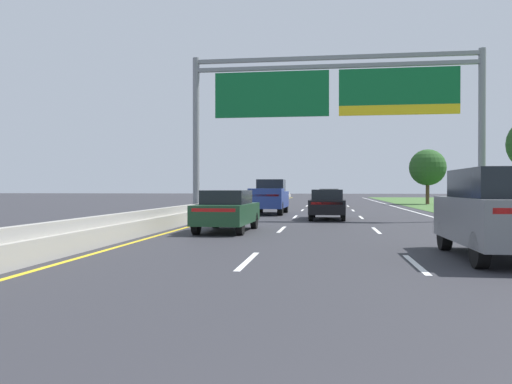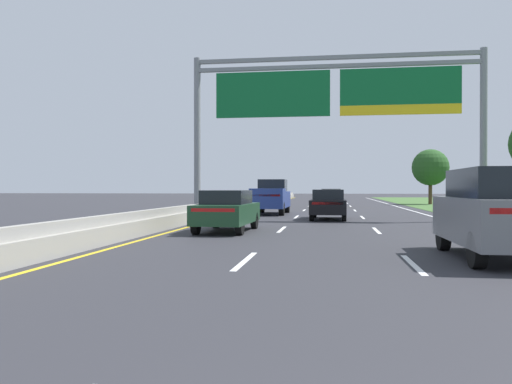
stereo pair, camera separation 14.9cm
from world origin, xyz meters
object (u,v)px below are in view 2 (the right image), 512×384
at_px(pickup_truck_blue, 271,197).
at_px(car_grey_right_lane_suv, 495,212).
at_px(overhead_sign_gantry, 335,101).
at_px(roadside_tree_far, 430,167).
at_px(car_black_centre_lane_sedan, 328,204).
at_px(car_gold_centre_lane_sedan, 331,198).
at_px(car_darkgreen_left_lane_sedan, 227,210).

relative_size(pickup_truck_blue, car_grey_right_lane_suv, 1.15).
height_order(overhead_sign_gantry, roadside_tree_far, overhead_sign_gantry).
distance_m(overhead_sign_gantry, roadside_tree_far, 28.30).
bearing_deg(car_grey_right_lane_suv, overhead_sign_gantry, 13.79).
height_order(car_grey_right_lane_suv, roadside_tree_far, roadside_tree_far).
height_order(car_black_centre_lane_sedan, roadside_tree_far, roadside_tree_far).
distance_m(pickup_truck_blue, car_gold_centre_lane_sedan, 12.55).
height_order(pickup_truck_blue, car_darkgreen_left_lane_sedan, pickup_truck_blue).
distance_m(car_gold_centre_lane_sedan, car_darkgreen_left_lane_sedan, 25.63).
distance_m(car_gold_centre_lane_sedan, car_grey_right_lane_suv, 32.18).
height_order(car_gold_centre_lane_sedan, roadside_tree_far, roadside_tree_far).
height_order(pickup_truck_blue, car_black_centre_lane_sedan, pickup_truck_blue).
bearing_deg(car_darkgreen_left_lane_sedan, car_grey_right_lane_suv, -129.28).
relative_size(car_gold_centre_lane_sedan, roadside_tree_far, 0.80).
xyz_separation_m(pickup_truck_blue, car_darkgreen_left_lane_sedan, (-0.18, -13.35, -0.26)).
distance_m(overhead_sign_gantry, car_grey_right_lane_suv, 15.74).
bearing_deg(car_black_centre_lane_sedan, car_gold_centre_lane_sedan, 0.37).
xyz_separation_m(car_darkgreen_left_lane_sedan, car_grey_right_lane_suv, (7.71, -6.64, 0.28)).
xyz_separation_m(overhead_sign_gantry, car_black_centre_lane_sedan, (-0.33, 0.33, -5.37)).
xyz_separation_m(overhead_sign_gantry, car_darkgreen_left_lane_sedan, (-4.13, -7.83, -5.37)).
bearing_deg(pickup_truck_blue, car_gold_centre_lane_sedan, -17.11).
distance_m(pickup_truck_blue, car_black_centre_lane_sedan, 6.34).
xyz_separation_m(pickup_truck_blue, roadside_tree_far, (13.58, 20.96, 2.61)).
distance_m(overhead_sign_gantry, pickup_truck_blue, 8.50).
bearing_deg(overhead_sign_gantry, car_grey_right_lane_suv, -76.10).
xyz_separation_m(car_darkgreen_left_lane_sedan, roadside_tree_far, (13.76, 34.32, 2.86)).
height_order(car_darkgreen_left_lane_sedan, car_grey_right_lane_suv, car_grey_right_lane_suv).
bearing_deg(car_gold_centre_lane_sedan, car_black_centre_lane_sedan, -179.93).
height_order(pickup_truck_blue, roadside_tree_far, roadside_tree_far).
xyz_separation_m(overhead_sign_gantry, car_grey_right_lane_suv, (3.58, -14.46, -5.09)).
bearing_deg(roadside_tree_far, car_gold_centre_lane_sedan, -137.47).
relative_size(car_gold_centre_lane_sedan, car_grey_right_lane_suv, 0.94).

